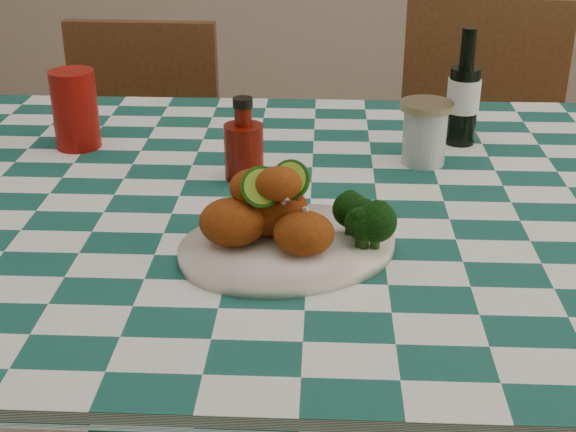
# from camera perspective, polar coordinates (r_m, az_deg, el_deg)

# --- Properties ---
(dining_table) EXTENTS (1.66, 1.06, 0.79)m
(dining_table) POSITION_cam_1_polar(r_m,az_deg,el_deg) (1.45, 1.43, -13.12)
(dining_table) COLOR #174F44
(dining_table) RESTS_ON ground
(plate) EXTENTS (0.36, 0.33, 0.02)m
(plate) POSITION_cam_1_polar(r_m,az_deg,el_deg) (1.07, -0.00, -2.22)
(plate) COLOR silver
(plate) RESTS_ON dining_table
(fried_chicken_pile) EXTENTS (0.17, 0.12, 0.11)m
(fried_chicken_pile) POSITION_cam_1_polar(r_m,az_deg,el_deg) (1.05, -0.62, 0.81)
(fried_chicken_pile) COLOR #8B360D
(fried_chicken_pile) RESTS_ON plate
(broccoli_side) EXTENTS (0.08, 0.08, 0.06)m
(broccoli_side) POSITION_cam_1_polar(r_m,az_deg,el_deg) (1.07, 5.47, -0.11)
(broccoli_side) COLOR black
(broccoli_side) RESTS_ON plate
(red_tumbler) EXTENTS (0.08, 0.08, 0.14)m
(red_tumbler) POSITION_cam_1_polar(r_m,az_deg,el_deg) (1.48, -14.90, 7.33)
(red_tumbler) COLOR maroon
(red_tumbler) RESTS_ON dining_table
(ketchup_bottle) EXTENTS (0.08, 0.08, 0.14)m
(ketchup_bottle) POSITION_cam_1_polar(r_m,az_deg,el_deg) (1.29, -3.18, 5.51)
(ketchup_bottle) COLOR #5C0D04
(ketchup_bottle) RESTS_ON dining_table
(mason_jar) EXTENTS (0.11, 0.11, 0.11)m
(mason_jar) POSITION_cam_1_polar(r_m,az_deg,el_deg) (1.38, 9.70, 5.83)
(mason_jar) COLOR #B2BCBA
(mason_jar) RESTS_ON dining_table
(beer_bottle) EXTENTS (0.06, 0.06, 0.21)m
(beer_bottle) POSITION_cam_1_polar(r_m,az_deg,el_deg) (1.47, 12.43, 8.95)
(beer_bottle) COLOR black
(beer_bottle) RESTS_ON dining_table
(wooden_chair_left) EXTENTS (0.40, 0.42, 0.87)m
(wooden_chair_left) POSITION_cam_1_polar(r_m,az_deg,el_deg) (2.11, -10.79, 0.87)
(wooden_chair_left) COLOR #472814
(wooden_chair_left) RESTS_ON ground
(wooden_chair_right) EXTENTS (0.47, 0.49, 0.93)m
(wooden_chair_right) POSITION_cam_1_polar(r_m,az_deg,el_deg) (2.11, 13.27, 1.48)
(wooden_chair_right) COLOR #472814
(wooden_chair_right) RESTS_ON ground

